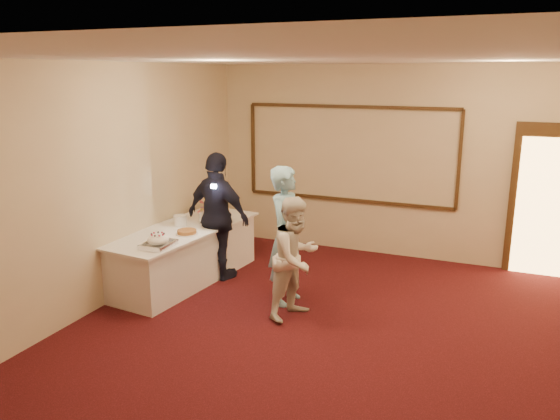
# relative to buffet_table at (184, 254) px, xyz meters

# --- Properties ---
(floor) EXTENTS (7.00, 7.00, 0.00)m
(floor) POSITION_rel_buffet_table_xyz_m (2.52, -1.23, -0.39)
(floor) COLOR black
(floor) RESTS_ON ground
(room_walls) EXTENTS (6.04, 7.04, 3.02)m
(room_walls) POSITION_rel_buffet_table_xyz_m (2.52, -1.23, 1.64)
(room_walls) COLOR beige
(room_walls) RESTS_ON floor
(wall_molding) EXTENTS (3.45, 0.04, 1.55)m
(wall_molding) POSITION_rel_buffet_table_xyz_m (1.72, 2.24, 1.21)
(wall_molding) COLOR #392211
(wall_molding) RESTS_ON room_walls
(doorway) EXTENTS (1.05, 0.07, 2.20)m
(doorway) POSITION_rel_buffet_table_xyz_m (4.67, 2.23, 0.69)
(doorway) COLOR #392211
(doorway) RESTS_ON floor
(buffet_table) EXTENTS (1.22, 2.58, 0.77)m
(buffet_table) POSITION_rel_buffet_table_xyz_m (0.00, 0.00, 0.00)
(buffet_table) COLOR white
(buffet_table) RESTS_ON floor
(pavlova_tray) EXTENTS (0.33, 0.47, 0.17)m
(pavlova_tray) POSITION_rel_buffet_table_xyz_m (0.19, -0.85, 0.45)
(pavlova_tray) COLOR silver
(pavlova_tray) RESTS_ON buffet_table
(cupcake_stand) EXTENTS (0.31, 0.31, 0.46)m
(cupcake_stand) POSITION_rel_buffet_table_xyz_m (-0.13, 0.90, 0.55)
(cupcake_stand) COLOR #C85266
(cupcake_stand) RESTS_ON buffet_table
(plate_stack_a) EXTENTS (0.19, 0.19, 0.16)m
(plate_stack_a) POSITION_rel_buffet_table_xyz_m (-0.09, 0.08, 0.46)
(plate_stack_a) COLOR white
(plate_stack_a) RESTS_ON buffet_table
(plate_stack_b) EXTENTS (0.19, 0.19, 0.16)m
(plate_stack_b) POSITION_rel_buffet_table_xyz_m (0.16, 0.33, 0.46)
(plate_stack_b) COLOR white
(plate_stack_b) RESTS_ON buffet_table
(tart) EXTENTS (0.30, 0.30, 0.06)m
(tart) POSITION_rel_buffet_table_xyz_m (0.21, -0.24, 0.41)
(tart) COLOR white
(tart) RESTS_ON buffet_table
(man) EXTENTS (0.46, 0.67, 1.76)m
(man) POSITION_rel_buffet_table_xyz_m (1.61, -0.12, 0.49)
(man) COLOR #87C1DC
(man) RESTS_ON floor
(woman) EXTENTS (0.77, 0.87, 1.48)m
(woman) POSITION_rel_buffet_table_xyz_m (1.87, -0.48, 0.35)
(woman) COLOR silver
(woman) RESTS_ON floor
(guest) EXTENTS (1.13, 0.67, 1.81)m
(guest) POSITION_rel_buffet_table_xyz_m (0.40, 0.28, 0.52)
(guest) COLOR black
(guest) RESTS_ON floor
(camera_flash) EXTENTS (0.08, 0.06, 0.05)m
(camera_flash) POSITION_rel_buffet_table_xyz_m (0.50, 0.01, 1.01)
(camera_flash) COLOR white
(camera_flash) RESTS_ON guest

